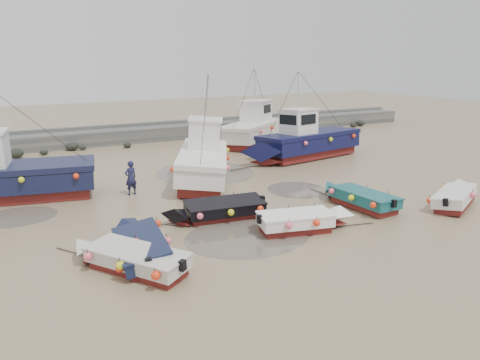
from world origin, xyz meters
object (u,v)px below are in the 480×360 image
object	(u,v)px
cabin_boat_1	(202,158)
person	(132,195)
dinghy_0	(129,255)
dinghy_5	(303,218)
cabin_boat_3	(255,128)
dinghy_3	(458,195)
dinghy_1	(142,242)
dinghy_2	(358,196)
dinghy_4	(217,208)
cabin_boat_2	(303,141)

from	to	relation	value
cabin_boat_1	person	size ratio (longest dim) A/B	5.64
dinghy_0	cabin_boat_1	xyz separation A→B (m)	(7.20, 10.32, 0.76)
dinghy_5	cabin_boat_3	xyz separation A→B (m)	(8.33, 18.84, 0.76)
cabin_boat_1	person	world-z (taller)	cabin_boat_1
dinghy_3	person	distance (m)	16.86
dinghy_0	dinghy_1	bearing A→B (deg)	20.30
dinghy_2	dinghy_4	distance (m)	7.18
dinghy_1	dinghy_4	size ratio (longest dim) A/B	1.02
dinghy_5	person	distance (m)	10.13
dinghy_2	person	bearing A→B (deg)	137.53
dinghy_3	cabin_boat_2	xyz separation A→B (m)	(-0.41, 12.71, 0.76)
dinghy_1	dinghy_3	distance (m)	15.79
dinghy_5	cabin_boat_1	xyz separation A→B (m)	(-0.36, 10.03, 0.75)
dinghy_1	dinghy_4	world-z (taller)	same
person	dinghy_5	bearing A→B (deg)	103.04
dinghy_5	dinghy_4	bearing A→B (deg)	-126.50
dinghy_5	dinghy_1	bearing A→B (deg)	-82.78
dinghy_1	dinghy_5	size ratio (longest dim) A/B	1.14
dinghy_1	dinghy_2	distance (m)	11.23
dinghy_5	dinghy_2	bearing A→B (deg)	122.09
dinghy_0	dinghy_5	xyz separation A→B (m)	(7.55, 0.29, 0.01)
dinghy_3	cabin_boat_3	xyz separation A→B (m)	(-0.58, 19.51, 0.78)
dinghy_4	dinghy_5	world-z (taller)	same
dinghy_2	cabin_boat_2	size ratio (longest dim) A/B	0.51
dinghy_1	cabin_boat_3	xyz separation A→B (m)	(15.15, 18.14, 0.78)
dinghy_3	dinghy_5	xyz separation A→B (m)	(-8.91, 0.67, 0.01)
dinghy_3	cabin_boat_2	distance (m)	12.74
person	dinghy_3	bearing A→B (deg)	129.05
cabin_boat_2	dinghy_1	bearing A→B (deg)	117.35
dinghy_1	dinghy_3	world-z (taller)	same
cabin_boat_1	cabin_boat_3	bearing A→B (deg)	71.40
person	cabin_boat_2	bearing A→B (deg)	176.68
dinghy_0	dinghy_3	size ratio (longest dim) A/B	0.97
dinghy_4	dinghy_5	bearing A→B (deg)	-132.37
dinghy_2	dinghy_5	xyz separation A→B (m)	(-4.39, -1.51, 0.01)
dinghy_4	cabin_boat_2	world-z (taller)	cabin_boat_2
dinghy_1	cabin_boat_1	bearing A→B (deg)	62.56
cabin_boat_2	dinghy_0	bearing A→B (deg)	118.37
cabin_boat_2	dinghy_4	bearing A→B (deg)	119.71
dinghy_0	dinghy_4	bearing A→B (deg)	1.22
dinghy_5	person	size ratio (longest dim) A/B	2.85
dinghy_4	cabin_boat_1	distance (m)	7.35
person	dinghy_1	bearing A→B (deg)	60.75
cabin_boat_2	person	size ratio (longest dim) A/B	6.04
dinghy_4	cabin_boat_3	bearing A→B (deg)	-27.57
dinghy_0	cabin_boat_1	size ratio (longest dim) A/B	0.52
dinghy_3	dinghy_1	bearing A→B (deg)	-121.45
dinghy_4	cabin_boat_1	world-z (taller)	cabin_boat_1
dinghy_5	cabin_boat_2	xyz separation A→B (m)	(8.50, 12.03, 0.74)
dinghy_1	dinghy_3	size ratio (longest dim) A/B	1.08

